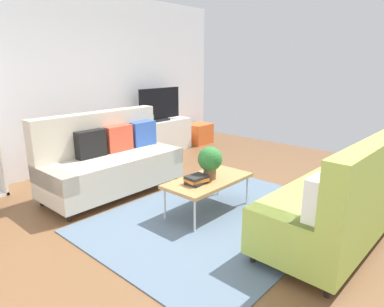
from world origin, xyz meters
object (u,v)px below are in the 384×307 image
(couch_beige, at_px, (111,161))
(bottle_0, at_px, (145,118))
(vase_0, at_px, (135,120))
(bottle_1, at_px, (149,117))
(tv, at_px, (160,105))
(bottle_2, at_px, (153,119))
(coffee_table, at_px, (208,181))
(tv_console, at_px, (160,136))
(table_book_0, at_px, (196,182))
(storage_trunk, at_px, (199,134))
(potted_plant, at_px, (210,160))
(couch_green, at_px, (339,202))

(couch_beige, xyz_separation_m, bottle_0, (1.52, 1.05, 0.30))
(couch_beige, distance_m, vase_0, 1.78)
(bottle_1, bearing_deg, couch_beige, -147.04)
(tv, distance_m, bottle_2, 0.32)
(coffee_table, xyz_separation_m, bottle_0, (1.13, 2.47, 0.36))
(vase_0, xyz_separation_m, bottle_1, (0.28, -0.09, 0.02))
(bottle_0, bearing_deg, bottle_2, 0.00)
(bottle_2, bearing_deg, bottle_0, 180.00)
(tv_console, bearing_deg, table_book_0, -124.82)
(vase_0, height_order, bottle_0, bottle_0)
(storage_trunk, xyz_separation_m, vase_0, (-1.68, 0.15, 0.50))
(tv, bearing_deg, couch_beige, -150.88)
(coffee_table, distance_m, potted_plant, 0.25)
(tv_console, bearing_deg, bottle_0, -174.39)
(table_book_0, bearing_deg, storage_trunk, 40.29)
(coffee_table, distance_m, bottle_2, 2.83)
(bottle_0, bearing_deg, couch_beige, -145.26)
(bottle_2, bearing_deg, coffee_table, -118.18)
(potted_plant, xyz_separation_m, bottle_2, (1.30, 2.48, 0.07))
(tv_console, xyz_separation_m, tv, (0.00, -0.02, 0.63))
(couch_green, bearing_deg, potted_plant, 101.31)
(vase_0, relative_size, bottle_1, 0.77)
(vase_0, distance_m, bottle_0, 0.20)
(tv, distance_m, table_book_0, 3.09)
(potted_plant, bearing_deg, coffee_table, 170.44)
(storage_trunk, relative_size, table_book_0, 2.17)
(tv_console, bearing_deg, bottle_2, -169.24)
(table_book_0, distance_m, vase_0, 2.83)
(storage_trunk, bearing_deg, tv, 175.84)
(tv_console, xyz_separation_m, bottle_2, (-0.21, -0.04, 0.39))
(bottle_1, bearing_deg, coffee_table, -116.51)
(table_book_0, distance_m, bottle_0, 2.83)
(couch_beige, bearing_deg, table_book_0, 96.64)
(potted_plant, height_order, vase_0, potted_plant)
(potted_plant, bearing_deg, tv, 58.84)
(tv, distance_m, vase_0, 0.63)
(bottle_2, bearing_deg, couch_beige, -148.46)
(couch_beige, bearing_deg, couch_green, 102.90)
(couch_beige, bearing_deg, bottle_2, -148.80)
(table_book_0, bearing_deg, bottle_0, 61.53)
(potted_plant, xyz_separation_m, vase_0, (0.93, 2.57, 0.08))
(coffee_table, bearing_deg, storage_trunk, 42.49)
(coffee_table, relative_size, table_book_0, 4.58)
(vase_0, relative_size, bottle_0, 0.75)
(coffee_table, height_order, storage_trunk, storage_trunk)
(couch_beige, relative_size, tv, 1.90)
(couch_beige, xyz_separation_m, potted_plant, (0.41, -1.43, 0.19))
(vase_0, distance_m, bottle_2, 0.38)
(coffee_table, distance_m, bottle_1, 2.79)
(tv, bearing_deg, storage_trunk, -4.16)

